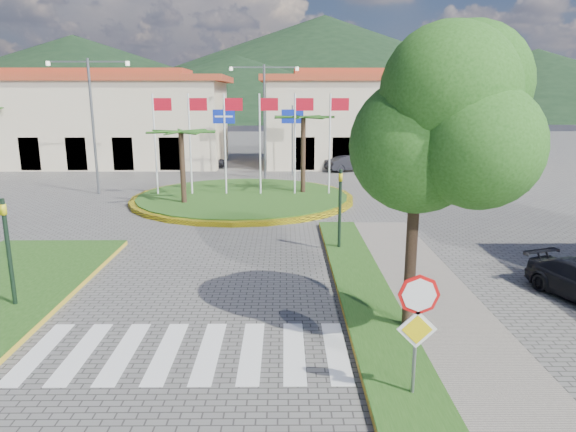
{
  "coord_description": "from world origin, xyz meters",
  "views": [
    {
      "loc": [
        2.37,
        -7.04,
        5.89
      ],
      "look_at": [
        2.49,
        8.0,
        2.35
      ],
      "focal_mm": 32.0,
      "sensor_mm": 36.0,
      "label": 1
    }
  ],
  "objects_px": {
    "stop_sign": "(417,317)",
    "car_dark_b": "(350,163)",
    "white_van": "(119,159)",
    "car_dark_a": "(202,161)",
    "roundabout_island": "(243,197)",
    "deciduous_tree": "(418,127)"
  },
  "relations": [
    {
      "from": "stop_sign",
      "to": "car_dark_b",
      "type": "height_order",
      "value": "stop_sign"
    },
    {
      "from": "white_van",
      "to": "car_dark_a",
      "type": "distance_m",
      "value": 7.5
    },
    {
      "from": "car_dark_a",
      "to": "roundabout_island",
      "type": "bearing_deg",
      "value": -171.52
    },
    {
      "from": "white_van",
      "to": "car_dark_b",
      "type": "xyz_separation_m",
      "value": [
        19.36,
        -3.2,
        0.02
      ]
    },
    {
      "from": "car_dark_a",
      "to": "car_dark_b",
      "type": "height_order",
      "value": "car_dark_a"
    },
    {
      "from": "white_van",
      "to": "car_dark_a",
      "type": "bearing_deg",
      "value": -118.21
    },
    {
      "from": "car_dark_a",
      "to": "car_dark_b",
      "type": "distance_m",
      "value": 12.13
    },
    {
      "from": "stop_sign",
      "to": "white_van",
      "type": "distance_m",
      "value": 38.62
    },
    {
      "from": "roundabout_island",
      "to": "car_dark_a",
      "type": "xyz_separation_m",
      "value": [
        -4.39,
        13.31,
        0.47
      ]
    },
    {
      "from": "white_van",
      "to": "deciduous_tree",
      "type": "bearing_deg",
      "value": -168.32
    },
    {
      "from": "roundabout_island",
      "to": "car_dark_a",
      "type": "height_order",
      "value": "roundabout_island"
    },
    {
      "from": "stop_sign",
      "to": "car_dark_b",
      "type": "bearing_deg",
      "value": 85.07
    },
    {
      "from": "deciduous_tree",
      "to": "car_dark_a",
      "type": "distance_m",
      "value": 32.2
    },
    {
      "from": "deciduous_tree",
      "to": "car_dark_b",
      "type": "xyz_separation_m",
      "value": [
        2.13,
        28.6,
        -4.53
      ]
    },
    {
      "from": "deciduous_tree",
      "to": "white_van",
      "type": "bearing_deg",
      "value": 118.45
    },
    {
      "from": "deciduous_tree",
      "to": "car_dark_a",
      "type": "xyz_separation_m",
      "value": [
        -9.88,
        30.31,
        -4.53
      ]
    },
    {
      "from": "roundabout_island",
      "to": "white_van",
      "type": "relative_size",
      "value": 2.82
    },
    {
      "from": "deciduous_tree",
      "to": "car_dark_a",
      "type": "relative_size",
      "value": 1.8
    },
    {
      "from": "roundabout_island",
      "to": "stop_sign",
      "type": "relative_size",
      "value": 4.79
    },
    {
      "from": "deciduous_tree",
      "to": "white_van",
      "type": "relative_size",
      "value": 1.51
    },
    {
      "from": "car_dark_a",
      "to": "white_van",
      "type": "bearing_deg",
      "value": 68.8
    },
    {
      "from": "stop_sign",
      "to": "deciduous_tree",
      "type": "relative_size",
      "value": 0.39
    }
  ]
}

